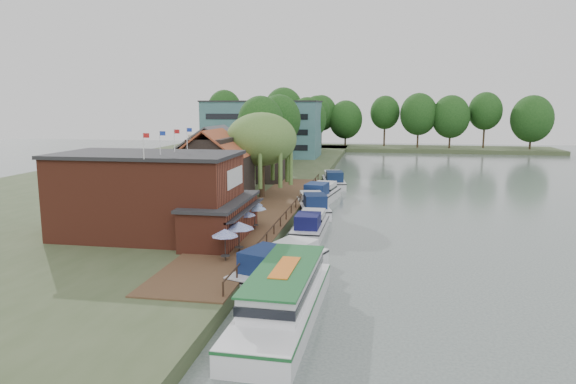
# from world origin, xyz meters

# --- Properties ---
(ground) EXTENTS (260.00, 260.00, 0.00)m
(ground) POSITION_xyz_m (0.00, 0.00, 0.00)
(ground) COLOR #485451
(ground) RESTS_ON ground
(land_bank) EXTENTS (50.00, 140.00, 1.00)m
(land_bank) POSITION_xyz_m (-30.00, 35.00, 0.50)
(land_bank) COLOR #384728
(land_bank) RESTS_ON ground
(quay_deck) EXTENTS (6.00, 50.00, 0.10)m
(quay_deck) POSITION_xyz_m (-8.00, 10.00, 1.05)
(quay_deck) COLOR #47301E
(quay_deck) RESTS_ON land_bank
(quay_rail) EXTENTS (0.20, 49.00, 1.00)m
(quay_rail) POSITION_xyz_m (-5.30, 10.50, 1.50)
(quay_rail) COLOR black
(quay_rail) RESTS_ON land_bank
(pub) EXTENTS (20.00, 11.00, 7.30)m
(pub) POSITION_xyz_m (-14.00, -1.00, 4.65)
(pub) COLOR maroon
(pub) RESTS_ON land_bank
(hotel_block) EXTENTS (25.40, 12.40, 12.30)m
(hotel_block) POSITION_xyz_m (-22.00, 70.00, 7.15)
(hotel_block) COLOR #38666B
(hotel_block) RESTS_ON land_bank
(cottage_a) EXTENTS (8.60, 7.60, 8.50)m
(cottage_a) POSITION_xyz_m (-15.00, 14.00, 5.25)
(cottage_a) COLOR black
(cottage_a) RESTS_ON land_bank
(cottage_b) EXTENTS (9.60, 8.60, 8.50)m
(cottage_b) POSITION_xyz_m (-18.00, 24.00, 5.25)
(cottage_b) COLOR beige
(cottage_b) RESTS_ON land_bank
(cottage_c) EXTENTS (7.60, 7.60, 8.50)m
(cottage_c) POSITION_xyz_m (-14.00, 33.00, 5.25)
(cottage_c) COLOR black
(cottage_c) RESTS_ON land_bank
(willow) EXTENTS (8.60, 8.60, 10.43)m
(willow) POSITION_xyz_m (-10.50, 19.00, 6.21)
(willow) COLOR #476B2D
(willow) RESTS_ON land_bank
(umbrella_0) EXTENTS (1.99, 1.99, 2.38)m
(umbrella_0) POSITION_xyz_m (-7.23, -7.18, 2.29)
(umbrella_0) COLOR navy
(umbrella_0) RESTS_ON quay_deck
(umbrella_1) EXTENTS (2.38, 2.38, 2.38)m
(umbrella_1) POSITION_xyz_m (-6.86, -4.79, 2.29)
(umbrella_1) COLOR navy
(umbrella_1) RESTS_ON quay_deck
(umbrella_2) EXTENTS (2.38, 2.38, 2.38)m
(umbrella_2) POSITION_xyz_m (-7.87, -0.05, 2.29)
(umbrella_2) COLOR navy
(umbrella_2) RESTS_ON quay_deck
(umbrella_3) EXTENTS (2.24, 2.24, 2.38)m
(umbrella_3) POSITION_xyz_m (-7.46, 2.67, 2.29)
(umbrella_3) COLOR #1C4B9A
(umbrella_3) RESTS_ON quay_deck
(umbrella_4) EXTENTS (2.10, 2.10, 2.38)m
(umbrella_4) POSITION_xyz_m (-8.10, 4.38, 2.29)
(umbrella_4) COLOR #1B3B99
(umbrella_4) RESTS_ON quay_deck
(cruiser_0) EXTENTS (6.94, 11.40, 2.67)m
(cruiser_0) POSITION_xyz_m (-3.14, -7.12, 1.33)
(cruiser_0) COLOR silver
(cruiser_0) RESTS_ON ground
(cruiser_1) EXTENTS (3.19, 9.72, 2.34)m
(cruiser_1) POSITION_xyz_m (-2.74, 5.94, 1.17)
(cruiser_1) COLOR silver
(cruiser_1) RESTS_ON ground
(cruiser_2) EXTENTS (5.81, 10.95, 2.55)m
(cruiser_2) POSITION_xyz_m (-3.72, 15.55, 1.28)
(cruiser_2) COLOR silver
(cruiser_2) RESTS_ON ground
(cruiser_3) EXTENTS (5.06, 11.30, 2.68)m
(cruiser_3) POSITION_xyz_m (-3.63, 22.90, 1.34)
(cruiser_3) COLOR silver
(cruiser_3) RESTS_ON ground
(cruiser_4) EXTENTS (5.09, 11.01, 2.60)m
(cruiser_4) POSITION_xyz_m (-3.11, 35.46, 1.30)
(cruiser_4) COLOR silver
(cruiser_4) RESTS_ON ground
(tour_boat) EXTENTS (4.32, 14.06, 3.05)m
(tour_boat) POSITION_xyz_m (-1.67, -14.36, 1.52)
(tour_boat) COLOR silver
(tour_boat) RESTS_ON ground
(swan) EXTENTS (0.44, 0.44, 0.44)m
(swan) POSITION_xyz_m (-4.50, -10.04, 0.22)
(swan) COLOR white
(swan) RESTS_ON ground
(bank_tree_0) EXTENTS (7.65, 7.65, 12.84)m
(bank_tree_0) POSITION_xyz_m (-15.91, 41.98, 7.42)
(bank_tree_0) COLOR #143811
(bank_tree_0) RESTS_ON land_bank
(bank_tree_1) EXTENTS (7.90, 7.90, 13.21)m
(bank_tree_1) POSITION_xyz_m (-14.40, 50.28, 7.61)
(bank_tree_1) COLOR #143811
(bank_tree_1) RESTS_ON land_bank
(bank_tree_2) EXTENTS (6.29, 6.29, 12.61)m
(bank_tree_2) POSITION_xyz_m (-15.88, 57.69, 7.30)
(bank_tree_2) COLOR #143811
(bank_tree_2) RESTS_ON land_bank
(bank_tree_3) EXTENTS (8.78, 8.78, 13.15)m
(bank_tree_3) POSITION_xyz_m (-12.85, 76.70, 7.58)
(bank_tree_3) COLOR #143811
(bank_tree_3) RESTS_ON land_bank
(bank_tree_4) EXTENTS (6.30, 6.30, 13.63)m
(bank_tree_4) POSITION_xyz_m (-11.65, 84.46, 7.81)
(bank_tree_4) COLOR #143811
(bank_tree_4) RESTS_ON land_bank
(bank_tree_5) EXTENTS (6.63, 6.63, 12.52)m
(bank_tree_5) POSITION_xyz_m (-15.07, 94.67, 7.26)
(bank_tree_5) COLOR #143811
(bank_tree_5) RESTS_ON land_bank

